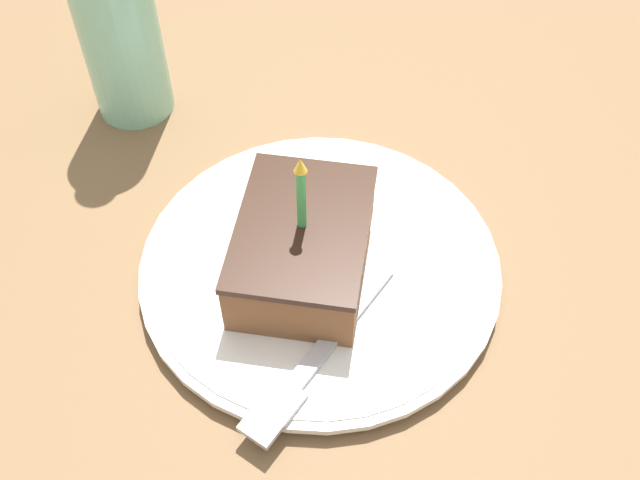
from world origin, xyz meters
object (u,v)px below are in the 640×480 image
at_px(plate, 320,266).
at_px(bottle, 114,11).
at_px(fork, 314,360).
at_px(cake_slice, 303,246).

bearing_deg(plate, bottle, -39.65).
distance_m(fork, bottle, 0.33).
height_order(cake_slice, bottle, bottle).
distance_m(plate, bottle, 0.27).
xyz_separation_m(fork, bottle, (0.21, -0.25, 0.08)).
height_order(plate, cake_slice, cake_slice).
bearing_deg(bottle, cake_slice, 137.30).
height_order(plate, fork, fork).
bearing_deg(bottle, fork, 129.73).
distance_m(cake_slice, fork, 0.08).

